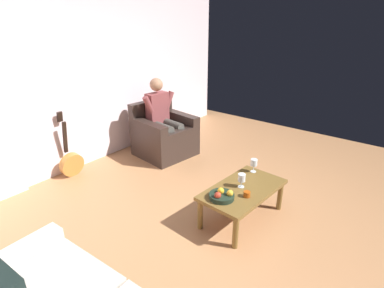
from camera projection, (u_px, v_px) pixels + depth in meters
The scene contains 10 objects.
ground_plane at pixel (247, 223), 3.51m from camera, with size 6.73×6.73×0.00m, color #B0794D.
wall_back at pixel (87, 79), 4.58m from camera, with size 6.01×0.06×2.55m, color silver.
armchair at pixel (164, 136), 5.13m from camera, with size 0.91×0.89×0.85m.
person_seated at pixel (163, 115), 5.00m from camera, with size 0.62×0.64×1.24m.
coffee_table at pixel (243, 192), 3.47m from camera, with size 1.05×0.63×0.39m.
guitar at pixel (71, 162), 4.47m from camera, with size 0.34×0.21×0.94m.
wine_glass_near at pixel (242, 178), 3.43m from camera, with size 0.08×0.08×0.16m.
wine_glass_far at pixel (254, 163), 3.76m from camera, with size 0.08×0.08×0.17m.
fruit_bowl at pixel (222, 196), 3.24m from camera, with size 0.26×0.26×0.11m.
candle_jar at pixel (247, 194), 3.28m from camera, with size 0.07×0.07×0.06m, color #AB4811.
Camera 1 is at (2.66, 1.30, 2.17)m, focal length 29.35 mm.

